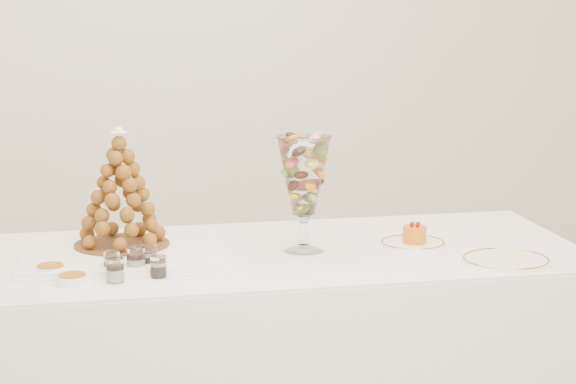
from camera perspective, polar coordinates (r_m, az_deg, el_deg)
name	(u,v)px	position (r m, az deg, el deg)	size (l,w,h in m)	color
buffet_table	(245,377)	(3.57, -2.19, -9.35)	(2.15, 0.96, 0.80)	white
lace_tray	(121,255)	(3.43, -8.46, -3.19)	(0.59, 0.44, 0.02)	white
macaron_vase	(304,177)	(3.43, 0.80, 0.77)	(0.16, 0.16, 0.36)	white
cake_plate	(413,244)	(3.57, 6.36, -2.62)	(0.21, 0.21, 0.01)	white
spare_plate	(506,261)	(3.40, 11.01, -3.44)	(0.26, 0.26, 0.01)	white
verrine_a	(112,262)	(3.27, -8.93, -3.52)	(0.05, 0.05, 0.06)	white
verrine_b	(136,260)	(3.26, -7.74, -3.43)	(0.05, 0.05, 0.07)	white
verrine_c	(149,257)	(3.29, -7.10, -3.30)	(0.05, 0.05, 0.07)	white
verrine_d	(115,270)	(3.17, -8.78, -3.95)	(0.05, 0.05, 0.07)	white
verrine_e	(158,266)	(3.20, -6.60, -3.78)	(0.05, 0.05, 0.06)	white
ramekin_back	(51,270)	(3.28, -11.97, -3.92)	(0.08, 0.08, 0.03)	white
ramekin_front	(72,280)	(3.17, -10.89, -4.41)	(0.08, 0.08, 0.03)	white
croquembouche	(120,188)	(3.47, -8.52, 0.18)	(0.29, 0.29, 0.37)	brown
mousse_cake	(415,234)	(3.56, 6.45, -2.14)	(0.08, 0.08, 0.07)	orange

